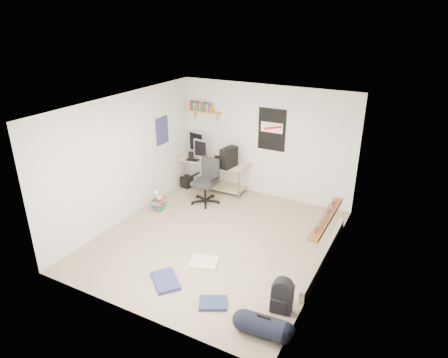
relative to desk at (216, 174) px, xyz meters
The scene contains 26 objects.
floor 2.31m from the desk, 61.41° to the right, with size 4.00×4.50×0.01m, color gray.
ceiling 3.13m from the desk, 61.41° to the right, with size 4.00×4.50×0.01m, color white.
back_wall 1.43m from the desk, 13.16° to the left, with size 4.00×0.01×2.50m, color silver.
left_wall 2.37m from the desk, 114.58° to the right, with size 0.01×4.50×2.50m, color silver.
right_wall 3.79m from the desk, 32.87° to the right, with size 0.01×4.50×2.50m, color silver.
desk is the anchor object (origin of this frame).
monitor_left 0.80m from the desk, behind, with size 0.43×0.11×0.47m, color #98989C.
monitor_right 0.67m from the desk, 129.76° to the right, with size 0.36×0.09×0.40m, color #A5A5AA.
pc_tower 0.80m from the desk, 30.28° to the right, with size 0.20×0.43×0.45m, color black.
keyboard 0.62m from the desk, 144.66° to the right, with size 0.40×0.14×0.02m, color black.
speaker_left 0.74m from the desk, 150.57° to the right, with size 0.10×0.10×0.20m, color black.
speaker_right 0.51m from the desk, 58.65° to the right, with size 0.09×0.09×0.18m, color black.
office_chair 0.80m from the desk, 78.95° to the right, with size 0.65×0.65×0.99m, color #232325.
wall_shelf 1.47m from the desk, 158.74° to the left, with size 0.80×0.22×0.24m, color tan.
poster_back_wall 1.73m from the desk, 10.51° to the left, with size 0.62×0.03×0.92m, color black.
poster_left_wall 1.65m from the desk, 138.20° to the right, with size 0.02×0.42×0.60m, color navy.
window 3.65m from the desk, 29.21° to the right, with size 0.10×1.50×1.26m, color brown.
baseboard_heater 3.50m from the desk, 29.17° to the right, with size 0.08×2.50×0.18m, color #B7B2A8.
backpack 4.29m from the desk, 48.51° to the right, with size 0.30×0.24×0.40m, color black.
duffel_bag 4.71m from the desk, 53.43° to the right, with size 0.29×0.29×0.58m, color black.
tshirt 3.07m from the desk, 64.77° to the right, with size 0.45×0.38×0.04m, color silver.
jeans_a 3.65m from the desk, 73.54° to the right, with size 0.55×0.35×0.06m, color navy.
jeans_b 4.08m from the desk, 61.61° to the right, with size 0.40×0.30×0.05m, color navy.
book_stack 1.65m from the desk, 108.02° to the right, with size 0.47×0.39×0.32m, color olive.
desk_lamp 1.65m from the desk, 107.15° to the right, with size 0.11×0.18×0.18m, color white.
subwoofer 0.75m from the desk, 157.60° to the right, with size 0.23×0.23×0.26m, color black.
Camera 1 is at (3.14, -5.55, 3.93)m, focal length 32.00 mm.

